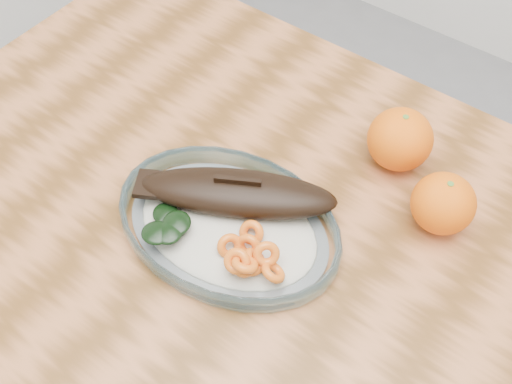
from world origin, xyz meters
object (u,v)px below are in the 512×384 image
dining_table (273,297)px  plated_meal (229,221)px  orange_right (443,203)px  orange_left (400,139)px

dining_table → plated_meal: plated_meal is taller
plated_meal → dining_table: bearing=-7.6°
dining_table → plated_meal: size_ratio=2.00×
orange_right → plated_meal: bearing=-141.1°
orange_left → orange_right: size_ratio=1.09×
dining_table → orange_right: orange_right is taller
orange_left → orange_right: orange_left is taller
plated_meal → orange_right: size_ratio=7.30×
plated_meal → orange_left: (0.12, 0.23, 0.03)m
plated_meal → orange_right: orange_right is taller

